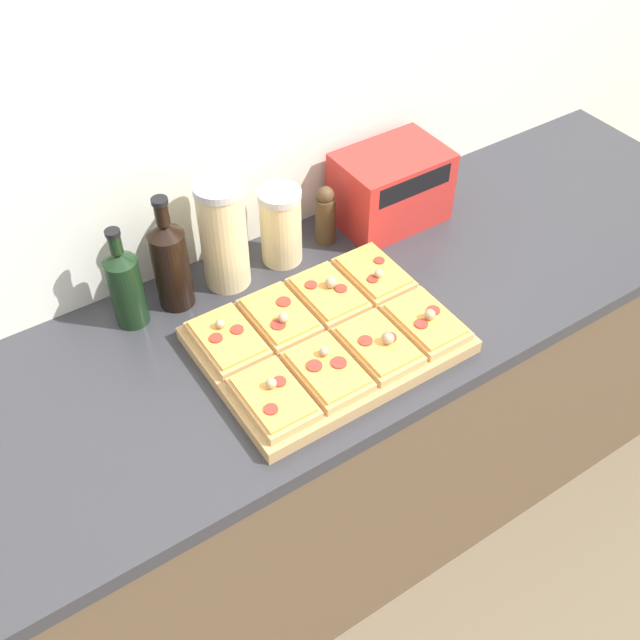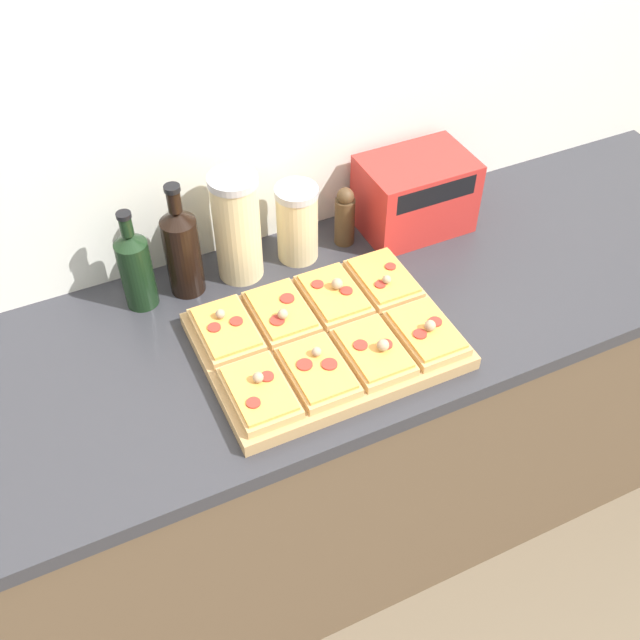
{
  "view_description": "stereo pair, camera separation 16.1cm",
  "coord_description": "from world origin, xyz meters",
  "views": [
    {
      "loc": [
        -0.55,
        -0.69,
        2.12
      ],
      "look_at": [
        0.08,
        0.26,
        0.98
      ],
      "focal_mm": 42.0,
      "sensor_mm": 36.0,
      "label": 1
    },
    {
      "loc": [
        -0.41,
        -0.77,
        2.12
      ],
      "look_at": [
        0.08,
        0.26,
        0.98
      ],
      "focal_mm": 42.0,
      "sensor_mm": 36.0,
      "label": 2
    }
  ],
  "objects": [
    {
      "name": "pepper_mill",
      "position": [
        0.28,
        0.54,
        1.0
      ],
      "size": [
        0.05,
        0.05,
        0.16
      ],
      "color": "#47331E",
      "rests_on": "kitchen_counter"
    },
    {
      "name": "wall_back",
      "position": [
        0.0,
        0.67,
        1.25
      ],
      "size": [
        6.0,
        0.06,
        2.5
      ],
      "color": "silver",
      "rests_on": "ground_plane"
    },
    {
      "name": "pizza_slice_back_midleft",
      "position": [
        0.01,
        0.33,
        0.97
      ],
      "size": [
        0.12,
        0.18,
        0.05
      ],
      "color": "tan",
      "rests_on": "cutting_board"
    },
    {
      "name": "ground_plane",
      "position": [
        0.0,
        0.0,
        0.0
      ],
      "size": [
        12.0,
        12.0,
        0.0
      ],
      "primitive_type": "plane",
      "color": "brown"
    },
    {
      "name": "pizza_slice_front_right",
      "position": [
        0.27,
        0.14,
        0.97
      ],
      "size": [
        0.12,
        0.18,
        0.05
      ],
      "color": "tan",
      "rests_on": "cutting_board"
    },
    {
      "name": "kitchen_counter",
      "position": [
        0.0,
        0.32,
        0.46
      ],
      "size": [
        2.63,
        0.67,
        0.93
      ],
      "color": "brown",
      "rests_on": "ground_plane"
    },
    {
      "name": "olive_oil_bottle",
      "position": [
        -0.24,
        0.54,
        1.03
      ],
      "size": [
        0.07,
        0.07,
        0.25
      ],
      "color": "black",
      "rests_on": "kitchen_counter"
    },
    {
      "name": "pizza_slice_front_left",
      "position": [
        -0.11,
        0.14,
        0.97
      ],
      "size": [
        0.12,
        0.18,
        0.05
      ],
      "color": "tan",
      "rests_on": "cutting_board"
    },
    {
      "name": "grain_jar_short",
      "position": [
        0.15,
        0.54,
        1.03
      ],
      "size": [
        0.1,
        0.1,
        0.2
      ],
      "color": "beige",
      "rests_on": "kitchen_counter"
    },
    {
      "name": "pizza_slice_front_midleft",
      "position": [
        0.02,
        0.14,
        0.97
      ],
      "size": [
        0.12,
        0.18,
        0.05
      ],
      "color": "tan",
      "rests_on": "cutting_board"
    },
    {
      "name": "toaster_oven",
      "position": [
        0.47,
        0.53,
        1.02
      ],
      "size": [
        0.29,
        0.19,
        0.19
      ],
      "color": "red",
      "rests_on": "kitchen_counter"
    },
    {
      "name": "cutting_board",
      "position": [
        0.08,
        0.23,
        0.94
      ],
      "size": [
        0.53,
        0.4,
        0.03
      ],
      "primitive_type": "cube",
      "color": "tan",
      "rests_on": "kitchen_counter"
    },
    {
      "name": "pizza_slice_back_midright",
      "position": [
        0.14,
        0.33,
        0.97
      ],
      "size": [
        0.12,
        0.18,
        0.05
      ],
      "color": "tan",
      "rests_on": "cutting_board"
    },
    {
      "name": "pizza_slice_back_left",
      "position": [
        -0.11,
        0.33,
        0.97
      ],
      "size": [
        0.12,
        0.18,
        0.05
      ],
      "color": "tan",
      "rests_on": "cutting_board"
    },
    {
      "name": "pizza_slice_front_midright",
      "position": [
        0.14,
        0.14,
        0.97
      ],
      "size": [
        0.12,
        0.18,
        0.05
      ],
      "color": "tan",
      "rests_on": "cutting_board"
    },
    {
      "name": "pizza_slice_back_right",
      "position": [
        0.27,
        0.33,
        0.97
      ],
      "size": [
        0.12,
        0.18,
        0.05
      ],
      "color": "tan",
      "rests_on": "cutting_board"
    },
    {
      "name": "wine_bottle",
      "position": [
        -0.13,
        0.54,
        1.04
      ],
      "size": [
        0.08,
        0.08,
        0.29
      ],
      "color": "black",
      "rests_on": "kitchen_counter"
    },
    {
      "name": "grain_jar_tall",
      "position": [
        -0.0,
        0.54,
        1.06
      ],
      "size": [
        0.11,
        0.11,
        0.27
      ],
      "color": "beige",
      "rests_on": "kitchen_counter"
    }
  ]
}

